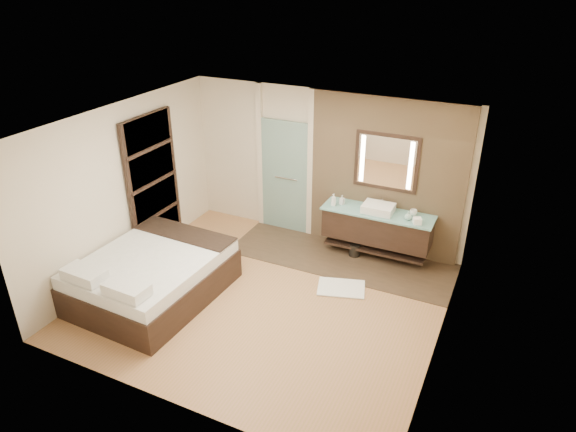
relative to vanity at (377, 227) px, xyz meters
The scene contains 15 objects.
floor 2.29m from the vanity, 119.83° to the right, with size 5.00×5.00×0.00m, color #A57945.
tile_strip 0.83m from the vanity, 147.54° to the right, with size 3.80×1.30×0.01m, color #3B2C20.
stone_wall 0.82m from the vanity, 90.00° to the left, with size 2.60×0.08×2.70m, color tan.
vanity is the anchor object (origin of this frame).
mirror_unit 1.10m from the vanity, 90.00° to the left, with size 1.06×0.04×0.96m.
frosted_door 1.95m from the vanity, behind, with size 1.10×0.12×2.70m.
shoji_partition 3.82m from the vanity, 159.50° to the right, with size 0.06×1.20×2.40m.
bed 3.71m from the vanity, 136.47° to the right, with size 1.83×2.24×0.84m.
bath_mat 1.31m from the vanity, 98.83° to the right, with size 0.72×0.50×0.02m, color white.
waste_bin 0.58m from the vanity, 156.63° to the right, with size 0.19×0.19×0.24m, color black.
tissue_box 0.78m from the vanity, 14.34° to the right, with size 0.12×0.12×0.10m, color white.
soap_bottle_a 0.85m from the vanity, behind, with size 0.08×0.08×0.22m, color white.
soap_bottle_b 0.74m from the vanity, behind, with size 0.07×0.08×0.16m, color #B2B2B2.
soap_bottle_c 0.63m from the vanity, ahead, with size 0.11×0.11×0.14m, color #A6D1C8.
cup 0.65m from the vanity, 10.84° to the left, with size 0.12×0.12×0.09m, color white.
Camera 1 is at (3.02, -5.60, 4.57)m, focal length 32.00 mm.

